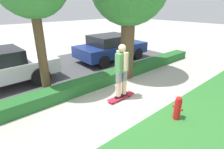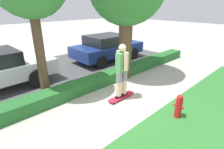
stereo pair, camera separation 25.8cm
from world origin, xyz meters
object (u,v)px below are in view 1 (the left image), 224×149
at_px(fire_hydrant, 178,108).
at_px(skateboard, 121,97).
at_px(skater_person, 122,70).
at_px(parked_car_middle, 111,47).

bearing_deg(fire_hydrant, skateboard, 102.18).
relative_size(skateboard, skater_person, 0.59).
relative_size(skater_person, parked_car_middle, 0.44).
xyz_separation_m(skater_person, parked_car_middle, (2.69, 3.68, -0.29)).
bearing_deg(fire_hydrant, skater_person, 102.18).
height_order(skateboard, skater_person, skater_person).
relative_size(skateboard, parked_car_middle, 0.26).
distance_m(skater_person, fire_hydrant, 1.96).
xyz_separation_m(parked_car_middle, fire_hydrant, (-2.30, -5.48, -0.39)).
distance_m(skateboard, fire_hydrant, 1.86).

